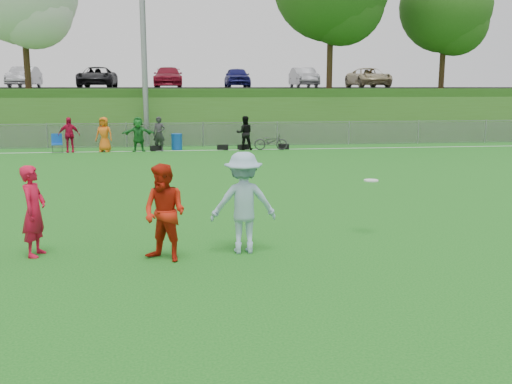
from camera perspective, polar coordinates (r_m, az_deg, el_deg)
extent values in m
plane|color=#125714|center=(11.00, -1.19, -6.06)|extent=(120.00, 120.00, 0.00)
cube|color=white|center=(28.68, -5.13, 4.18)|extent=(60.00, 0.10, 0.01)
cube|color=gray|center=(30.61, -5.31, 5.69)|extent=(58.00, 0.02, 1.20)
cube|color=gray|center=(30.56, -5.33, 6.91)|extent=(58.00, 0.04, 0.04)
cylinder|color=gray|center=(31.47, -11.21, 15.52)|extent=(0.30, 0.30, 12.00)
cube|color=#295317|center=(41.53, -5.92, 8.17)|extent=(120.00, 18.00, 3.00)
cube|color=black|center=(43.50, -6.04, 10.31)|extent=(120.00, 12.00, 0.10)
cylinder|color=black|center=(36.75, -22.19, 15.38)|extent=(0.36, 0.36, 7.50)
sphere|color=silver|center=(36.40, -21.44, 16.68)|extent=(4.50, 4.50, 4.50)
cylinder|color=black|center=(36.39, 7.48, 16.89)|extent=(0.36, 0.36, 8.50)
sphere|color=#204813|center=(36.37, 8.60, 18.22)|extent=(5.10, 5.10, 5.10)
cylinder|color=black|center=(40.45, 18.28, 14.75)|extent=(0.36, 0.36, 7.00)
sphere|color=#204813|center=(40.63, 18.43, 17.20)|extent=(5.88, 5.88, 5.88)
sphere|color=#204813|center=(40.50, 19.32, 15.68)|extent=(4.20, 4.20, 4.20)
imported|color=#99989D|center=(43.85, -22.18, 10.62)|extent=(1.52, 4.37, 1.44)
imported|color=black|center=(42.89, -15.59, 11.02)|extent=(2.39, 5.18, 1.44)
imported|color=maroon|center=(42.50, -8.77, 11.29)|extent=(2.02, 4.96, 1.44)
imported|color=#141558|center=(42.69, -1.91, 11.40)|extent=(1.70, 4.23, 1.44)
imported|color=slate|center=(43.46, 4.79, 11.35)|extent=(1.52, 4.37, 1.44)
imported|color=tan|center=(44.78, 11.18, 11.17)|extent=(2.39, 5.18, 1.44)
imported|color=#BB0D33|center=(29.08, -18.20, 5.45)|extent=(1.04, 0.56, 1.69)
imported|color=orange|center=(28.82, -14.95, 5.58)|extent=(0.94, 0.73, 1.69)
imported|color=#1F742A|center=(28.65, -11.69, 5.69)|extent=(1.60, 0.59, 1.69)
imported|color=#2A292C|center=(28.60, -9.67, 5.75)|extent=(0.71, 0.57, 1.69)
imported|color=black|center=(28.75, -1.14, 5.92)|extent=(0.84, 0.67, 1.69)
cube|color=black|center=(28.77, -9.97, 4.33)|extent=(0.61, 0.44, 0.26)
cube|color=black|center=(28.81, -3.35, 4.48)|extent=(0.58, 0.36, 0.26)
cube|color=black|center=(28.91, -1.28, 4.52)|extent=(0.62, 0.52, 0.26)
cube|color=black|center=(29.20, 2.79, 4.57)|extent=(0.60, 0.39, 0.26)
imported|color=red|center=(11.37, -21.33, -1.78)|extent=(0.51, 0.69, 1.72)
imported|color=red|center=(10.42, -9.12, -2.08)|extent=(1.09, 1.05, 1.78)
imported|color=#90B2C8|center=(10.80, -1.27, -1.08)|extent=(1.26, 0.74, 1.93)
cylinder|color=white|center=(12.32, 11.44, 1.14)|extent=(0.30, 0.30, 0.03)
cylinder|color=#0E409A|center=(29.10, -7.93, 5.00)|extent=(0.64, 0.64, 0.81)
cube|color=#104CB5|center=(29.22, -19.28, 4.53)|extent=(0.59, 0.59, 0.05)
cube|color=#104CB5|center=(29.43, -19.31, 5.06)|extent=(0.50, 0.14, 0.50)
imported|color=#2B2B2D|center=(28.71, 1.50, 5.09)|extent=(1.73, 0.81, 0.87)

